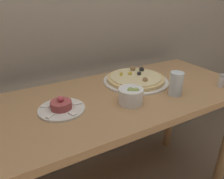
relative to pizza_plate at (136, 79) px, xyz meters
name	(u,v)px	position (x,y,z in m)	size (l,w,h in m)	color
dining_table	(115,114)	(-0.19, -0.10, -0.12)	(1.46, 0.62, 0.74)	#AD7F51
pizza_plate	(136,79)	(0.00, 0.00, 0.00)	(0.37, 0.37, 0.06)	silver
tartare_plate	(61,107)	(-0.47, -0.11, 0.00)	(0.21, 0.21, 0.07)	silver
small_bowl	(131,95)	(-0.17, -0.20, 0.02)	(0.12, 0.12, 0.08)	white
drinking_glass	(176,84)	(0.08, -0.24, 0.04)	(0.07, 0.07, 0.12)	silver
salt_shaker	(221,81)	(0.36, -0.29, 0.02)	(0.03, 0.03, 0.07)	silver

